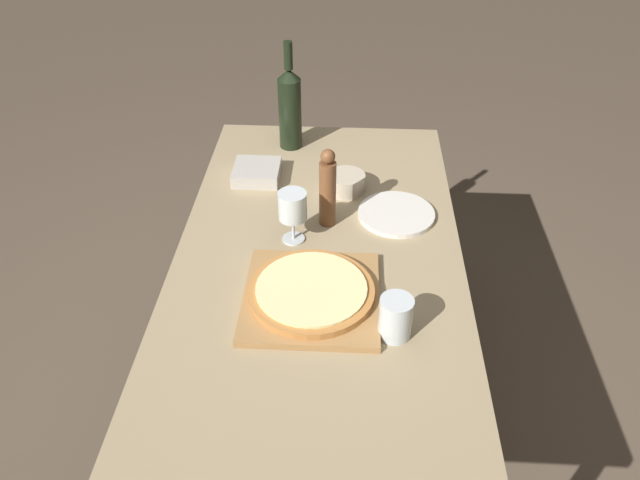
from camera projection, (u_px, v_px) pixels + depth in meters
name	position (u px, v px, depth m)	size (l,w,h in m)	color
ground_plane	(318.00, 435.00, 2.06)	(12.00, 12.00, 0.00)	brown
dining_table	(318.00, 293.00, 1.67)	(0.76, 1.54, 0.73)	#9E8966
cutting_board	(311.00, 297.00, 1.50)	(0.33, 0.33, 0.02)	#A87A47
pizza	(311.00, 291.00, 1.49)	(0.30, 0.30, 0.02)	#BC7A3D
wine_bottle	(290.00, 107.00, 2.03)	(0.08, 0.08, 0.36)	black
pepper_mill	(328.00, 189.00, 1.69)	(0.05, 0.05, 0.23)	brown
wine_glass	(293.00, 207.00, 1.63)	(0.08, 0.08, 0.15)	silver
small_bowl	(346.00, 183.00, 1.88)	(0.11, 0.11, 0.06)	beige
drinking_tumbler	(396.00, 317.00, 1.39)	(0.08, 0.08, 0.10)	silver
dinner_plate	(396.00, 214.00, 1.78)	(0.22, 0.22, 0.01)	silver
food_container	(257.00, 172.00, 1.94)	(0.14, 0.14, 0.04)	#BCB7AD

